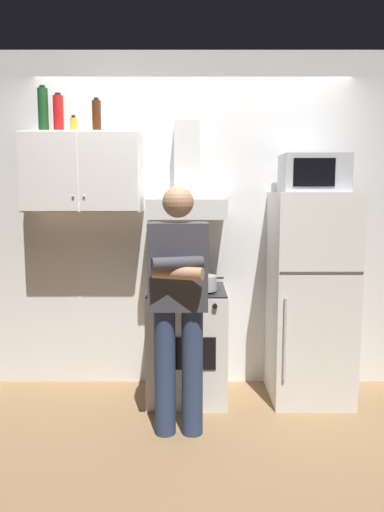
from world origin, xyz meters
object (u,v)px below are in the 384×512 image
object	(u,v)px
bottle_spice_jar	(72,125)
bottle_rum_dark	(95,116)
cooking_pot	(203,283)
refrigerator	(309,297)
upper_cabinet	(81,172)
bottle_soda_red	(57,114)
person_standing	(177,302)
range_hood	(185,192)
bottle_wine_green	(41,110)
stove_oven	(185,343)
microwave	(312,173)

from	to	relation	value
bottle_spice_jar	bottle_rum_dark	size ratio (longest dim) A/B	0.47
bottle_spice_jar	cooking_pot	bearing A→B (deg)	-12.46
refrigerator	bottle_rum_dark	size ratio (longest dim) A/B	6.11
upper_cabinet	bottle_soda_red	world-z (taller)	bottle_soda_red
person_standing	cooking_pot	world-z (taller)	person_standing
range_hood	bottle_spice_jar	size ratio (longest dim) A/B	6.09
bottle_soda_red	bottle_wine_green	distance (m)	0.12
refrigerator	bottle_rum_dark	xyz separation A→B (m)	(-1.64, 0.16, 1.37)
upper_cabinet	refrigerator	bearing A→B (deg)	-4.07
stove_oven	cooking_pot	distance (m)	0.53
stove_oven	bottle_spice_jar	size ratio (longest dim) A/B	7.09
person_standing	bottle_wine_green	world-z (taller)	bottle_wine_green
upper_cabinet	range_hood	bearing A→B (deg)	0.09
upper_cabinet	refrigerator	distance (m)	2.00
person_standing	cooking_pot	distance (m)	0.52
bottle_wine_green	bottle_rum_dark	distance (m)	0.41
upper_cabinet	bottle_soda_red	size ratio (longest dim) A/B	3.02
stove_oven	refrigerator	world-z (taller)	refrigerator
bottle_rum_dark	range_hood	bearing A→B (deg)	-2.73
stove_oven	refrigerator	distance (m)	1.02
range_hood	bottle_rum_dark	bearing A→B (deg)	177.27
refrigerator	bottle_spice_jar	bearing A→B (deg)	176.90
refrigerator	bottle_wine_green	distance (m)	2.50
microwave	cooking_pot	xyz separation A→B (m)	(-0.82, -0.14, -0.81)
bottle_spice_jar	bottle_wine_green	xyz separation A→B (m)	(-0.24, 0.06, 0.11)
microwave	range_hood	bearing A→B (deg)	173.54
bottle_spice_jar	bottle_rum_dark	xyz separation A→B (m)	(0.16, 0.06, 0.07)
cooking_pot	microwave	bearing A→B (deg)	9.57
person_standing	bottle_wine_green	bearing A→B (deg)	143.97
bottle_spice_jar	refrigerator	bearing A→B (deg)	-3.10
bottle_spice_jar	bottle_soda_red	world-z (taller)	bottle_soda_red
bottle_rum_dark	upper_cabinet	bearing A→B (deg)	-162.37
refrigerator	person_standing	xyz separation A→B (m)	(-1.00, -0.61, 0.10)
microwave	stove_oven	bearing A→B (deg)	-178.85
refrigerator	bottle_rum_dark	distance (m)	2.15
microwave	bottle_rum_dark	xyz separation A→B (m)	(-1.64, 0.14, 0.43)
cooking_pot	bottle_spice_jar	xyz separation A→B (m)	(-0.99, 0.22, 1.17)
bottle_rum_dark	cooking_pot	bearing A→B (deg)	-18.73
bottle_soda_red	bottle_rum_dark	bearing A→B (deg)	-0.75
range_hood	bottle_spice_jar	xyz separation A→B (m)	(-0.86, -0.03, 0.51)
bottle_wine_green	microwave	bearing A→B (deg)	-3.87
stove_oven	bottle_spice_jar	world-z (taller)	bottle_spice_jar
stove_oven	person_standing	bearing A→B (deg)	-94.72
microwave	bottle_spice_jar	world-z (taller)	bottle_spice_jar
bottle_wine_green	refrigerator	bearing A→B (deg)	-4.38
stove_oven	bottle_rum_dark	size ratio (longest dim) A/B	3.34
bottle_spice_jar	bottle_soda_red	bearing A→B (deg)	153.36
stove_oven	bottle_wine_green	distance (m)	2.10
refrigerator	bottle_wine_green	size ratio (longest dim) A/B	4.55
bottle_wine_green	bottle_rum_dark	xyz separation A→B (m)	(0.41, 0.00, -0.05)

